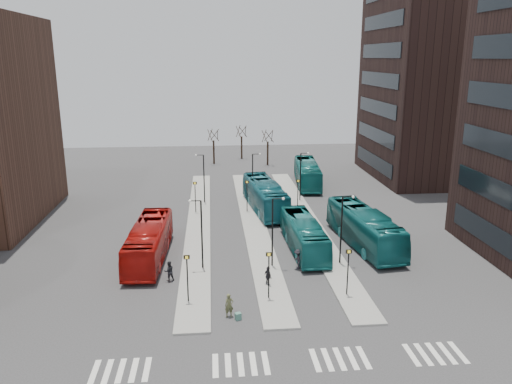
{
  "coord_description": "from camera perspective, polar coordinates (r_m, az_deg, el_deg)",
  "views": [
    {
      "loc": [
        -2.45,
        -21.89,
        17.65
      ],
      "look_at": [
        1.79,
        24.54,
        5.0
      ],
      "focal_mm": 35.0,
      "sensor_mm": 36.0,
      "label": 1
    }
  ],
  "objects": [
    {
      "name": "island_left",
      "position": [
        54.81,
        -6.58,
        -3.63
      ],
      "size": [
        2.5,
        45.0,
        0.15
      ],
      "primitive_type": "cube",
      "color": "gray",
      "rests_on": "ground"
    },
    {
      "name": "island_mid",
      "position": [
        54.97,
        -0.3,
        -3.47
      ],
      "size": [
        2.5,
        45.0,
        0.15
      ],
      "primitive_type": "cube",
      "color": "gray",
      "rests_on": "ground"
    },
    {
      "name": "island_right",
      "position": [
        55.77,
        5.86,
        -3.27
      ],
      "size": [
        2.5,
        45.0,
        0.15
      ],
      "primitive_type": "cube",
      "color": "gray",
      "rests_on": "ground"
    },
    {
      "name": "suitcase",
      "position": [
        35.68,
        -2.06,
        -14.01
      ],
      "size": [
        0.49,
        0.44,
        0.5
      ],
      "primitive_type": "cube",
      "rotation": [
        0.0,
        0.0,
        0.36
      ],
      "color": "navy",
      "rests_on": "ground"
    },
    {
      "name": "red_bus",
      "position": [
        45.91,
        -12.13,
        -5.54
      ],
      "size": [
        3.37,
        12.16,
        3.35
      ],
      "primitive_type": "imported",
      "rotation": [
        0.0,
        0.0,
        -0.05
      ],
      "color": "#A6100C",
      "rests_on": "ground"
    },
    {
      "name": "teal_bus_a",
      "position": [
        47.13,
        5.48,
        -4.88
      ],
      "size": [
        2.95,
        11.15,
        3.09
      ],
      "primitive_type": "imported",
      "rotation": [
        0.0,
        0.0,
        0.03
      ],
      "color": "#146364",
      "rests_on": "ground"
    },
    {
      "name": "teal_bus_b",
      "position": [
        58.9,
        1.02,
        -0.45
      ],
      "size": [
        4.49,
        13.08,
        3.57
      ],
      "primitive_type": "imported",
      "rotation": [
        0.0,
        0.0,
        0.12
      ],
      "color": "#155C6A",
      "rests_on": "ground"
    },
    {
      "name": "teal_bus_c",
      "position": [
        49.18,
        12.25,
        -4.0
      ],
      "size": [
        4.5,
        13.09,
        3.57
      ],
      "primitive_type": "imported",
      "rotation": [
        0.0,
        0.0,
        0.12
      ],
      "color": "#125A5C",
      "rests_on": "ground"
    },
    {
      "name": "teal_bus_d",
      "position": [
        70.95,
        5.89,
        2.13
      ],
      "size": [
        4.06,
        12.56,
        3.44
      ],
      "primitive_type": "imported",
      "rotation": [
        0.0,
        0.0,
        -0.1
      ],
      "color": "#146866",
      "rests_on": "ground"
    },
    {
      "name": "traveller",
      "position": [
        35.8,
        -3.09,
        -12.82
      ],
      "size": [
        0.7,
        0.53,
        1.71
      ],
      "primitive_type": "imported",
      "rotation": [
        0.0,
        0.0,
        0.21
      ],
      "color": "#4E5131",
      "rests_on": "ground"
    },
    {
      "name": "commuter_a",
      "position": [
        41.59,
        -9.9,
        -8.89
      ],
      "size": [
        0.98,
        0.86,
        1.69
      ],
      "primitive_type": "imported",
      "rotation": [
        0.0,
        0.0,
        3.44
      ],
      "color": "black",
      "rests_on": "ground"
    },
    {
      "name": "commuter_b",
      "position": [
        40.14,
        1.39,
        -9.61
      ],
      "size": [
        0.76,
        1.05,
        1.65
      ],
      "primitive_type": "imported",
      "rotation": [
        0.0,
        0.0,
        1.99
      ],
      "color": "black",
      "rests_on": "ground"
    },
    {
      "name": "commuter_c",
      "position": [
        43.33,
        4.79,
        -7.66
      ],
      "size": [
        0.69,
        1.15,
        1.74
      ],
      "primitive_type": "imported",
      "rotation": [
        0.0,
        0.0,
        4.75
      ],
      "color": "black",
      "rests_on": "ground"
    },
    {
      "name": "crosswalk_stripes",
      "position": [
        31.61,
        3.5,
        -18.78
      ],
      "size": [
        22.35,
        2.4,
        0.01
      ],
      "color": "silver",
      "rests_on": "ground"
    },
    {
      "name": "tower_far",
      "position": [
        79.75,
        20.86,
        12.32
      ],
      "size": [
        20.12,
        20.0,
        30.0
      ],
      "color": "black",
      "rests_on": "ground"
    },
    {
      "name": "sign_poles",
      "position": [
        47.58,
        -0.06,
        -3.5
      ],
      "size": [
        12.45,
        22.12,
        3.65
      ],
      "color": "black",
      "rests_on": "ground"
    },
    {
      "name": "lamp_posts",
      "position": [
        52.08,
        0.58,
        -0.49
      ],
      "size": [
        14.04,
        20.24,
        6.12
      ],
      "color": "black",
      "rests_on": "ground"
    },
    {
      "name": "bare_trees",
      "position": [
        86.01,
        -1.74,
        5.18
      ],
      "size": [
        10.97,
        8.14,
        5.9
      ],
      "color": "black",
      "rests_on": "ground"
    }
  ]
}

